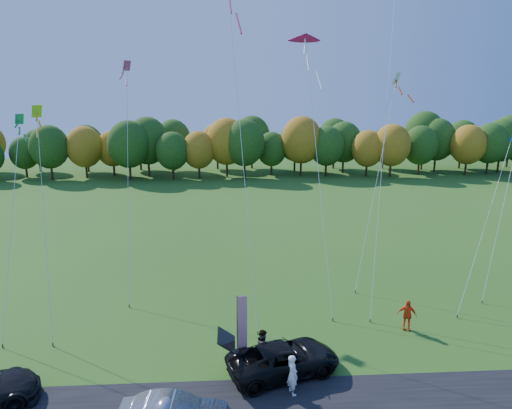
{
  "coord_description": "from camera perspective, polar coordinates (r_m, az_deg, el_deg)",
  "views": [
    {
      "loc": [
        -1.58,
        -20.4,
        13.42
      ],
      "look_at": [
        0.0,
        6.0,
        7.0
      ],
      "focal_mm": 32.0,
      "sensor_mm": 36.0,
      "label": 1
    }
  ],
  "objects": [
    {
      "name": "ground",
      "position": [
        24.47,
        0.89,
        -19.62
      ],
      "size": [
        160.0,
        160.0,
        0.0
      ],
      "primitive_type": "plane",
      "color": "#2C5817"
    },
    {
      "name": "tree_line",
      "position": [
        76.6,
        -2.2,
        3.54
      ],
      "size": [
        116.0,
        12.0,
        10.0
      ],
      "primitive_type": null,
      "color": "#1E4711",
      "rests_on": "ground"
    },
    {
      "name": "black_suv",
      "position": [
        23.64,
        3.48,
        -18.71
      ],
      "size": [
        6.11,
        4.17,
        1.55
      ],
      "primitive_type": "imported",
      "rotation": [
        0.0,
        0.0,
        1.88
      ],
      "color": "black",
      "rests_on": "ground"
    },
    {
      "name": "person_tailgate_a",
      "position": [
        22.24,
        4.57,
        -20.43
      ],
      "size": [
        0.69,
        0.83,
        1.95
      ],
      "primitive_type": "imported",
      "rotation": [
        0.0,
        0.0,
        1.94
      ],
      "color": "white",
      "rests_on": "ground"
    },
    {
      "name": "person_tailgate_b",
      "position": [
        24.23,
        0.92,
        -17.37
      ],
      "size": [
        0.99,
        1.1,
        1.87
      ],
      "primitive_type": "imported",
      "rotation": [
        0.0,
        0.0,
        1.21
      ],
      "color": "gray",
      "rests_on": "ground"
    },
    {
      "name": "person_east",
      "position": [
        28.65,
        18.35,
        -12.96
      ],
      "size": [
        1.17,
        0.83,
        1.84
      ],
      "primitive_type": "imported",
      "rotation": [
        0.0,
        0.0,
        -0.39
      ],
      "color": "#F64B17",
      "rests_on": "ground"
    },
    {
      "name": "feather_flag",
      "position": [
        23.19,
        -1.88,
        -14.65
      ],
      "size": [
        0.52,
        0.17,
        3.98
      ],
      "color": "#999999",
      "rests_on": "ground"
    },
    {
      "name": "kite_delta_blue",
      "position": [
        28.7,
        -2.07,
        10.09
      ],
      "size": [
        3.59,
        10.65,
        22.98
      ],
      "color": "#4C3F33",
      "rests_on": "ground"
    },
    {
      "name": "kite_parafoil_orange",
      "position": [
        32.15,
        16.04,
        12.18
      ],
      "size": [
        6.29,
        12.09,
        26.2
      ],
      "color": "#4C3F33",
      "rests_on": "ground"
    },
    {
      "name": "kite_delta_red",
      "position": [
        30.97,
        7.52,
        7.21
      ],
      "size": [
        2.44,
        10.42,
        18.76
      ],
      "color": "#4C3F33",
      "rests_on": "ground"
    },
    {
      "name": "kite_diamond_yellow",
      "position": [
        28.85,
        -24.96,
        -1.81
      ],
      "size": [
        2.38,
        6.27,
        13.16
      ],
      "color": "#4C3F33",
      "rests_on": "ground"
    },
    {
      "name": "kite_diamond_green",
      "position": [
        29.77,
        -28.11,
        1.15
      ],
      "size": [
        1.06,
        5.97,
        12.6
      ],
      "color": "#4C3F33",
      "rests_on": "ground"
    },
    {
      "name": "kite_diamond_white",
      "position": [
        33.39,
        14.84,
        2.8
      ],
      "size": [
        4.32,
        5.38,
        15.39
      ],
      "color": "#4C3F33",
      "rests_on": "ground"
    },
    {
      "name": "kite_diamond_pink",
      "position": [
        32.94,
        -15.72,
        3.52
      ],
      "size": [
        1.55,
        8.91,
        16.21
      ],
      "color": "#4C3F33",
      "rests_on": "ground"
    },
    {
      "name": "kite_diamond_blue_low",
      "position": [
        32.3,
        26.76,
        -2.16
      ],
      "size": [
        5.07,
        4.45,
        11.38
      ],
      "color": "#4C3F33",
      "rests_on": "ground"
    }
  ]
}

